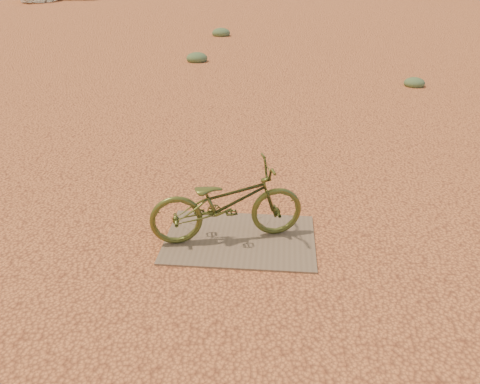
{
  "coord_description": "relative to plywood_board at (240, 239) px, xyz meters",
  "views": [
    {
      "loc": [
        -0.02,
        -4.86,
        2.67
      ],
      "look_at": [
        -0.41,
        -0.56,
        0.57
      ],
      "focal_mm": 35.0,
      "sensor_mm": 36.0,
      "label": 1
    }
  ],
  "objects": [
    {
      "name": "bicycle",
      "position": [
        -0.14,
        -0.0,
        0.44
      ],
      "size": [
        1.71,
        0.99,
        0.85
      ],
      "primitive_type": "imported",
      "rotation": [
        0.0,
        0.0,
        1.85
      ],
      "color": "#4A5523",
      "rests_on": "plywood_board"
    },
    {
      "name": "kale_b",
      "position": [
        3.6,
        7.52,
        -0.01
      ],
      "size": [
        0.5,
        0.5,
        0.28
      ],
      "primitive_type": "ellipsoid",
      "color": "#57734F",
      "rests_on": "ground"
    },
    {
      "name": "plywood_board",
      "position": [
        0.0,
        0.0,
        0.0
      ],
      "size": [
        1.6,
        1.12,
        0.02
      ],
      "primitive_type": "cube",
      "color": "brown",
      "rests_on": "ground"
    },
    {
      "name": "kale_a",
      "position": [
        -2.28,
        10.28,
        -0.01
      ],
      "size": [
        0.65,
        0.65,
        0.36
      ],
      "primitive_type": "ellipsoid",
      "color": "#57734F",
      "rests_on": "ground"
    },
    {
      "name": "ground",
      "position": [
        0.41,
        0.56,
        -0.01
      ],
      "size": [
        120.0,
        120.0,
        0.0
      ],
      "primitive_type": "plane",
      "color": "#E38149",
      "rests_on": "ground"
    },
    {
      "name": "kale_c",
      "position": [
        -2.29,
        16.16,
        -0.01
      ],
      "size": [
        0.76,
        0.76,
        0.42
      ],
      "primitive_type": "ellipsoid",
      "color": "#57734F",
      "rests_on": "ground"
    }
  ]
}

